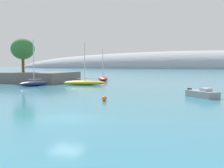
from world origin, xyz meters
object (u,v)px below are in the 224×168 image
sailboat_navy_outer_mooring (34,83)px  sailboat_yellow_near_shore (85,82)px  sailboat_red_mid_mooring (103,78)px  tree_clump_shore (23,49)px  motorboat_grey_foreground (202,94)px  mooring_buoy_orange (104,98)px

sailboat_navy_outer_mooring → sailboat_yellow_near_shore: bearing=150.6°
sailboat_yellow_near_shore → sailboat_red_mid_mooring: (-1.55, 13.75, 0.07)m
tree_clump_shore → sailboat_navy_outer_mooring: bearing=-44.3°
sailboat_red_mid_mooring → sailboat_navy_outer_mooring: bearing=135.0°
sailboat_red_mid_mooring → motorboat_grey_foreground: (23.78, -27.88, -0.13)m
sailboat_navy_outer_mooring → sailboat_red_mid_mooring: bearing=-172.7°
motorboat_grey_foreground → tree_clump_shore: bearing=-157.0°
tree_clump_shore → motorboat_grey_foreground: (38.44, -16.87, -6.92)m
sailboat_red_mid_mooring → motorboat_grey_foreground: size_ratio=1.84×
motorboat_grey_foreground → mooring_buoy_orange: 12.32m
sailboat_navy_outer_mooring → mooring_buoy_orange: bearing=77.1°
sailboat_yellow_near_shore → mooring_buoy_orange: (12.08, -21.12, -0.22)m
motorboat_grey_foreground → mooring_buoy_orange: motorboat_grey_foreground is taller
tree_clump_shore → sailboat_yellow_near_shore: bearing=-9.6°
tree_clump_shore → mooring_buoy_orange: 37.68m
tree_clump_shore → mooring_buoy_orange: bearing=-40.1°
mooring_buoy_orange → sailboat_red_mid_mooring: bearing=111.4°
tree_clump_shore → sailboat_navy_outer_mooring: size_ratio=0.86×
tree_clump_shore → sailboat_red_mid_mooring: tree_clump_shore is taller
sailboat_yellow_near_shore → sailboat_red_mid_mooring: bearing=-99.6°
tree_clump_shore → mooring_buoy_orange: tree_clump_shore is taller
sailboat_yellow_near_shore → motorboat_grey_foreground: bearing=131.5°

